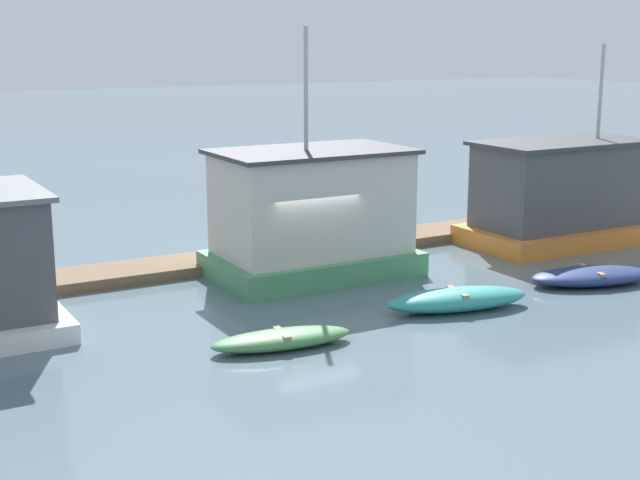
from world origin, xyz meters
The scene contains 7 objects.
ground_plane centered at (0.00, 0.00, 0.00)m, with size 200.00×200.00×0.00m, color slate.
dock_walkway centered at (0.00, 2.83, 0.15)m, with size 33.80×1.86×0.30m, color brown.
houseboat_green centered at (0.61, 0.57, 1.72)m, with size 5.59×3.50×6.89m.
houseboat_orange centered at (9.77, 0.31, 1.58)m, with size 6.30×3.41×6.41m.
dinghy_green centered at (-2.89, -4.45, 0.20)m, with size 3.28×1.45×0.39m.
dinghy_teal centered at (2.14, -4.11, 0.28)m, with size 3.88×1.94×0.55m.
dinghy_navy centered at (6.81, -4.00, 0.23)m, with size 3.76×2.36×0.46m.
Camera 1 is at (-11.14, -20.85, 6.55)m, focal length 50.00 mm.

